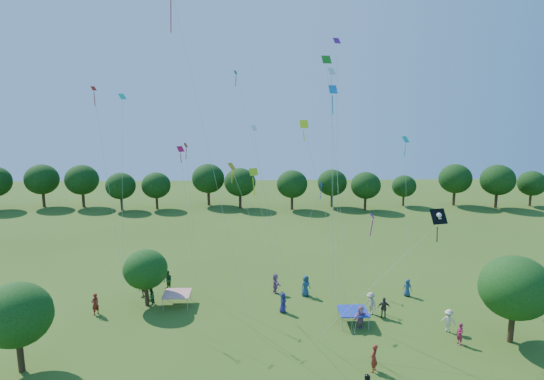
# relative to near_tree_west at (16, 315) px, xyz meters

# --- Properties ---
(near_tree_west) EXTENTS (4.48, 4.48, 5.91)m
(near_tree_west) POSITION_rel_near_tree_west_xyz_m (0.00, 0.00, 0.00)
(near_tree_west) COLOR #422B19
(near_tree_west) RESTS_ON ground
(near_tree_north) EXTENTS (3.66, 3.66, 4.84)m
(near_tree_north) POSITION_rel_near_tree_west_xyz_m (5.81, 9.71, -0.70)
(near_tree_north) COLOR #422B19
(near_tree_north) RESTS_ON ground
(near_tree_east) EXTENTS (4.96, 4.96, 6.35)m
(near_tree_east) POSITION_rel_near_tree_west_xyz_m (33.19, 2.80, 0.23)
(near_tree_east) COLOR #422B19
(near_tree_east) RESTS_ON ground
(treeline) EXTENTS (88.01, 8.77, 6.77)m
(treeline) POSITION_rel_near_tree_west_xyz_m (14.41, 45.22, 0.21)
(treeline) COLOR #422B19
(treeline) RESTS_ON ground
(tent_red_stripe) EXTENTS (2.20, 2.20, 1.10)m
(tent_red_stripe) POSITION_rel_near_tree_west_xyz_m (8.35, 9.61, -2.85)
(tent_red_stripe) COLOR red
(tent_red_stripe) RESTS_ON ground
(tent_blue) EXTENTS (2.20, 2.20, 1.10)m
(tent_blue) POSITION_rel_near_tree_west_xyz_m (22.46, 5.88, -2.85)
(tent_blue) COLOR #182FA0
(tent_blue) RESTS_ON ground
(crowd_person_0) EXTENTS (1.05, 0.95, 1.88)m
(crowd_person_0) POSITION_rel_near_tree_west_xyz_m (19.31, 11.26, -2.94)
(crowd_person_0) COLOR navy
(crowd_person_0) RESTS_ON ground
(crowd_person_1) EXTENTS (0.53, 0.68, 1.59)m
(crowd_person_1) POSITION_rel_near_tree_west_xyz_m (29.40, 2.53, -3.09)
(crowd_person_1) COLOR maroon
(crowd_person_1) RESTS_ON ground
(crowd_person_2) EXTENTS (0.49, 0.79, 1.50)m
(crowd_person_2) POSITION_rel_near_tree_west_xyz_m (6.12, 9.85, -3.13)
(crowd_person_2) COLOR #225029
(crowd_person_2) RESTS_ON ground
(crowd_person_3) EXTENTS (1.06, 1.33, 1.86)m
(crowd_person_3) POSITION_rel_near_tree_west_xyz_m (24.17, 7.48, -2.95)
(crowd_person_3) COLOR #ABA389
(crowd_person_3) RESTS_ON ground
(crowd_person_4) EXTENTS (1.07, 0.63, 1.71)m
(crowd_person_4) POSITION_rel_near_tree_west_xyz_m (25.09, 6.81, -3.03)
(crowd_person_4) COLOR #443F37
(crowd_person_4) RESTS_ON ground
(crowd_person_5) EXTENTS (1.76, 1.31, 1.79)m
(crowd_person_5) POSITION_rel_near_tree_west_xyz_m (22.88, 5.11, -2.99)
(crowd_person_5) COLOR #A5608B
(crowd_person_5) RESTS_ON ground
(crowd_person_6) EXTENTS (0.87, 0.79, 1.56)m
(crowd_person_6) POSITION_rel_near_tree_west_xyz_m (28.23, 10.96, -3.10)
(crowd_person_6) COLOR navy
(crowd_person_6) RESTS_ON ground
(crowd_person_7) EXTENTS (0.74, 0.80, 1.80)m
(crowd_person_7) POSITION_rel_near_tree_west_xyz_m (2.06, 8.10, -2.98)
(crowd_person_7) COLOR maroon
(crowd_person_7) RESTS_ON ground
(crowd_person_8) EXTENTS (0.98, 0.98, 1.82)m
(crowd_person_8) POSITION_rel_near_tree_west_xyz_m (6.97, 12.96, -2.97)
(crowd_person_8) COLOR #204C20
(crowd_person_8) RESTS_ON ground
(crowd_person_9) EXTENTS (1.23, 1.07, 1.75)m
(crowd_person_9) POSITION_rel_near_tree_west_xyz_m (29.32, 4.43, -3.01)
(crowd_person_9) COLOR beige
(crowd_person_9) RESTS_ON ground
(crowd_person_10) EXTENTS (0.92, 1.04, 1.65)m
(crowd_person_10) POSITION_rel_near_tree_west_xyz_m (5.17, 11.33, -3.06)
(crowd_person_10) COLOR #454037
(crowd_person_10) RESTS_ON ground
(crowd_person_11) EXTENTS (1.00, 1.77, 1.79)m
(crowd_person_11) POSITION_rel_near_tree_west_xyz_m (16.69, 12.00, -2.99)
(crowd_person_11) COLOR #90548B
(crowd_person_11) RESTS_ON ground
(crowd_person_12) EXTENTS (0.75, 0.93, 1.67)m
(crowd_person_12) POSITION_rel_near_tree_west_xyz_m (17.14, 8.04, -3.05)
(crowd_person_12) COLOR navy
(crowd_person_12) RESTS_ON ground
(crowd_person_13) EXTENTS (0.74, 0.82, 1.86)m
(crowd_person_13) POSITION_rel_near_tree_west_xyz_m (22.50, -0.68, -2.95)
(crowd_person_13) COLOR maroon
(crowd_person_13) RESTS_ON ground
(pirate_kite) EXTENTS (8.68, 1.66, 8.41)m
(pirate_kite) POSITION_rel_near_tree_west_xyz_m (27.35, 3.03, 5.21)
(pirate_kite) COLOR black
(red_high_kite) EXTENTS (5.33, 1.73, 24.10)m
(red_high_kite) POSITION_rel_near_tree_west_xyz_m (10.16, 5.76, 17.02)
(red_high_kite) COLOR red
(small_kite_0) EXTENTS (2.13, 1.84, 16.77)m
(small_kite_0) POSITION_rel_near_tree_west_xyz_m (2.16, 12.16, 9.53)
(small_kite_0) COLOR red
(small_kite_1) EXTENTS (0.74, 0.49, 12.12)m
(small_kite_1) POSITION_rel_near_tree_west_xyz_m (9.28, 12.14, 6.51)
(small_kite_1) COLOR red
(small_kite_2) EXTENTS (2.48, 2.05, 11.00)m
(small_kite_2) POSITION_rel_near_tree_west_xyz_m (15.19, 5.32, 6.44)
(small_kite_2) COLOR #B5D312
(small_kite_3) EXTENTS (4.80, 5.95, 18.37)m
(small_kite_3) POSITION_rel_near_tree_west_xyz_m (14.40, 17.68, 10.28)
(small_kite_3) COLOR #197B16
(small_kite_4) EXTENTS (3.14, 1.86, 8.08)m
(small_kite_4) POSITION_rel_near_tree_west_xyz_m (20.42, 14.80, 3.56)
(small_kite_4) COLOR #152DD4
(small_kite_5) EXTENTS (1.32, 2.77, 19.83)m
(small_kite_5) POSITION_rel_near_tree_west_xyz_m (20.81, 5.61, 11.23)
(small_kite_5) COLOR #791582
(small_kite_6) EXTENTS (2.30, 1.28, 13.56)m
(small_kite_6) POSITION_rel_near_tree_west_xyz_m (15.36, 11.91, 7.57)
(small_kite_6) COLOR white
(small_kite_7) EXTENTS (0.76, 3.99, 12.38)m
(small_kite_7) POSITION_rel_near_tree_west_xyz_m (28.55, 14.42, 7.68)
(small_kite_7) COLOR #0CBBA7
(small_kite_8) EXTENTS (0.68, 3.28, 12.14)m
(small_kite_8) POSITION_rel_near_tree_west_xyz_m (9.21, 9.84, 7.03)
(small_kite_8) COLOR #F00E3B
(small_kite_9) EXTENTS (3.95, 4.36, 11.69)m
(small_kite_9) POSITION_rel_near_tree_west_xyz_m (14.14, 3.74, 6.65)
(small_kite_9) COLOR orange
(small_kite_10) EXTENTS (4.13, 1.53, 14.61)m
(small_kite_10) POSITION_rel_near_tree_west_xyz_m (18.78, 0.84, 8.66)
(small_kite_10) COLOR #ECFF16
(small_kite_11) EXTENTS (2.36, 1.30, 18.51)m
(small_kite_11) POSITION_rel_near_tree_west_xyz_m (19.98, 2.34, 11.46)
(small_kite_11) COLOR #1D7916
(small_kite_12) EXTENTS (1.11, 2.60, 16.74)m
(small_kite_12) POSITION_rel_near_tree_west_xyz_m (20.56, 5.94, 10.78)
(small_kite_12) COLOR #147CCF
(small_kite_13) EXTENTS (0.34, 3.80, 9.38)m
(small_kite_13) POSITION_rel_near_tree_west_xyz_m (21.76, -0.88, 4.33)
(small_kite_13) COLOR #A11A81
(small_kite_14) EXTENTS (0.72, 3.07, 18.19)m
(small_kite_14) POSITION_rel_near_tree_west_xyz_m (21.06, 9.99, 11.82)
(small_kite_14) COLOR silver
(small_kite_15) EXTENTS (1.13, 0.79, 16.17)m
(small_kite_15) POSITION_rel_near_tree_west_xyz_m (4.09, 11.37, 9.70)
(small_kite_15) COLOR #0ED7A7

